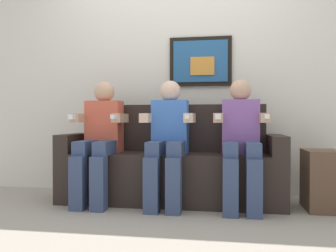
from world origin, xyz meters
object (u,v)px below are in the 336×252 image
at_px(person_on_left, 100,136).
at_px(side_table_right, 329,180).
at_px(person_in_middle, 168,137).
at_px(person_on_right, 241,137).
at_px(couch, 171,168).

bearing_deg(person_on_left, side_table_right, 1.78).
bearing_deg(person_in_middle, person_on_right, -0.04).
xyz_separation_m(couch, person_on_left, (-0.63, -0.17, 0.29)).
xyz_separation_m(person_in_middle, side_table_right, (1.36, 0.06, -0.36)).
bearing_deg(person_on_right, couch, 165.03).
relative_size(person_in_middle, side_table_right, 2.22).
bearing_deg(person_on_right, side_table_right, 4.82).
distance_m(couch, person_on_right, 0.71).
height_order(person_on_right, side_table_right, person_on_right).
bearing_deg(couch, person_on_left, -165.03).
bearing_deg(person_on_left, person_in_middle, 0.04).
distance_m(couch, person_on_left, 0.71).
distance_m(person_in_middle, side_table_right, 1.40).
relative_size(person_on_right, side_table_right, 2.22).
bearing_deg(side_table_right, couch, 175.52).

